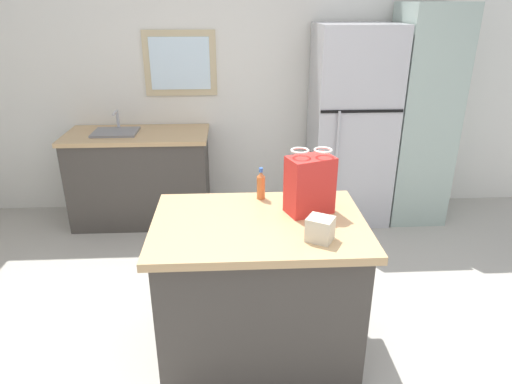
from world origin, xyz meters
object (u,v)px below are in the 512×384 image
Objects in this scene: kitchen_island at (259,289)px; small_box at (320,229)px; refrigerator at (351,127)px; tall_cabinet at (420,117)px; bottle at (261,185)px; shopping_bag at (310,185)px.

kitchen_island is 0.62m from small_box.
tall_cabinet is at bearing 0.02° from refrigerator.
tall_cabinet is 15.90× the size of small_box.
tall_cabinet is at bearing 44.50° from bottle.
tall_cabinet reaches higher than kitchen_island.
kitchen_island is 5.91× the size of bottle.
tall_cabinet is (1.63, 1.89, 0.55)m from kitchen_island.
tall_cabinet is at bearing 49.16° from kitchen_island.
shopping_bag is at bearing -127.03° from tall_cabinet.
tall_cabinet is 2.23m from shopping_bag.
refrigerator is 0.66m from tall_cabinet.
shopping_bag reaches higher than kitchen_island.
kitchen_island is at bearing -130.84° from tall_cabinet.
tall_cabinet reaches higher than bottle.
bottle is at bearing -121.08° from refrigerator.
refrigerator is 9.23× the size of bottle.
kitchen_island is at bearing -95.56° from bottle.
tall_cabinet is at bearing 52.97° from shopping_bag.
refrigerator is at bearing -179.98° from tall_cabinet.
small_box reaches higher than kitchen_island.
bottle is at bearing 141.96° from shopping_bag.
refrigerator is 1.91m from shopping_bag.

